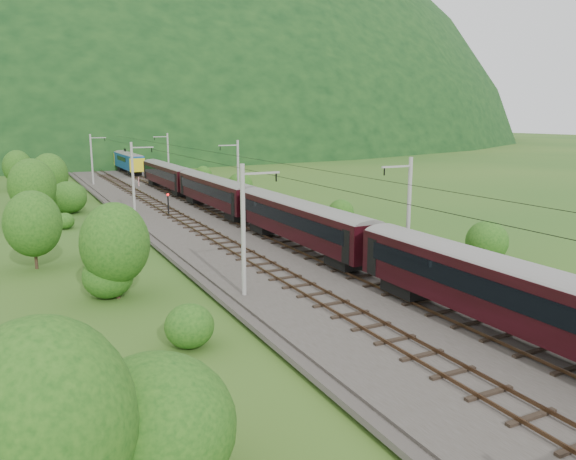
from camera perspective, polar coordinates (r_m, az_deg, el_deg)
name	(u,v)px	position (r m, az deg, el deg)	size (l,w,h in m)	color
ground	(331,286)	(37.42, 4.40, -5.69)	(600.00, 600.00, 0.00)	#234F18
railbed	(268,252)	(45.92, -2.03, -2.24)	(14.00, 220.00, 0.30)	#38332D
track_left	(241,252)	(44.95, -4.82, -2.28)	(2.40, 220.00, 0.27)	#523823
track_right	(294,246)	(46.89, 0.63, -1.66)	(2.40, 220.00, 0.27)	#523823
catenary_left	(134,177)	(64.13, -15.41, 5.21)	(2.54, 192.28, 8.00)	gray
catenary_right	(238,172)	(67.58, -5.15, 5.87)	(2.54, 192.28, 8.00)	gray
overhead_wires	(267,167)	(44.79, -2.10, 6.44)	(4.83, 198.00, 0.03)	black
mountain_main	(47,140)	(291.38, -23.25, 8.36)	(504.00, 360.00, 244.00)	black
train	(251,199)	(54.42, -3.73, 3.20)	(2.68, 129.30, 4.64)	black
hazard_post_near	(139,182)	(91.29, -14.93, 4.78)	(0.15, 0.15, 1.45)	red
hazard_post_far	(134,178)	(96.33, -15.40, 5.16)	(0.18, 0.18, 1.68)	red
signal	(168,203)	(62.86, -12.08, 2.73)	(0.27, 0.27, 2.48)	black
vegetation_left	(56,211)	(53.77, -22.54, 1.83)	(11.63, 146.27, 6.80)	#184412
vegetation_right	(345,215)	(55.88, 5.85, 1.53)	(7.76, 105.43, 3.21)	#184412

